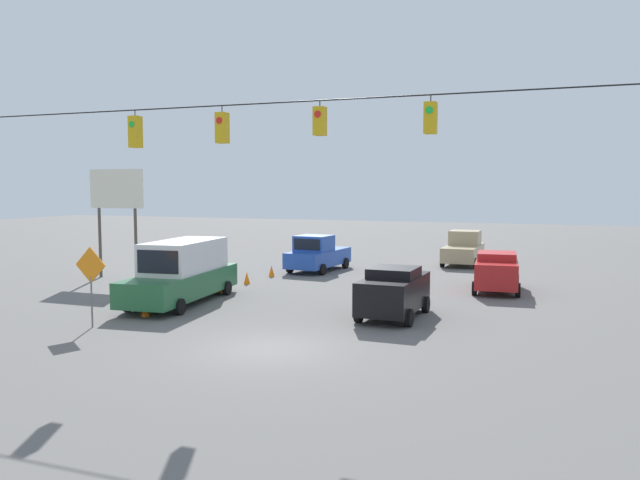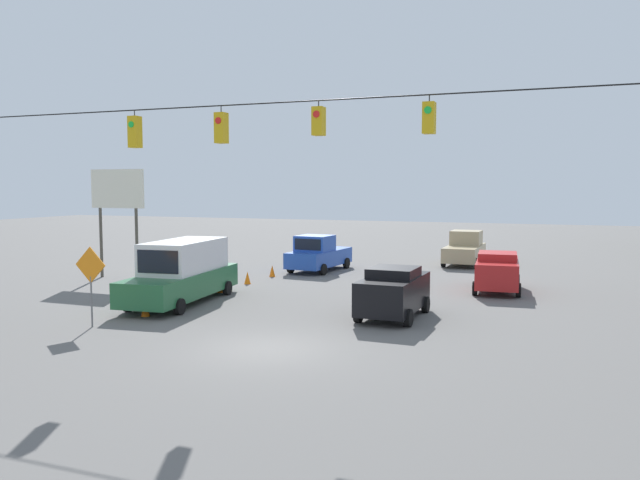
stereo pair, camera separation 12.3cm
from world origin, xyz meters
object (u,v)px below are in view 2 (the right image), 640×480
(roadside_billboard, at_px, (118,199))
(work_zone_sign, at_px, (91,271))
(traffic_cone_second, at_px, (185,295))
(overhead_signal_span, at_px, (266,179))
(pickup_truck_tan_oncoming_deep, at_px, (465,249))
(sedan_red_oncoming_far, at_px, (497,271))
(traffic_cone_fourth, at_px, (247,278))
(traffic_cone_nearest, at_px, (145,308))
(traffic_cone_fifth, at_px, (272,271))
(box_truck_green_parked_shoulder, at_px, (183,272))
(sedan_black_crossing_near, at_px, (393,291))
(traffic_cone_third, at_px, (221,286))
(pickup_truck_blue_withflow_far, at_px, (318,254))

(roadside_billboard, xyz_separation_m, work_zone_sign, (-6.84, 10.04, -2.28))
(traffic_cone_second, bearing_deg, overhead_signal_span, 140.00)
(overhead_signal_span, bearing_deg, pickup_truck_tan_oncoming_deep, -97.01)
(sedan_red_oncoming_far, xyz_separation_m, traffic_cone_fourth, (12.03, 2.26, -0.65))
(traffic_cone_nearest, relative_size, traffic_cone_fifth, 1.00)
(pickup_truck_tan_oncoming_deep, xyz_separation_m, box_truck_green_parked_shoulder, (9.45, 17.49, 0.34))
(sedan_black_crossing_near, bearing_deg, pickup_truck_tan_oncoming_deep, -90.93)
(traffic_cone_nearest, xyz_separation_m, roadside_billboard, (7.45, -7.83, 3.95))
(sedan_black_crossing_near, distance_m, traffic_cone_fifth, 11.99)
(sedan_black_crossing_near, bearing_deg, traffic_cone_second, 1.62)
(box_truck_green_parked_shoulder, relative_size, work_zone_sign, 2.54)
(pickup_truck_tan_oncoming_deep, height_order, roadside_billboard, roadside_billboard)
(overhead_signal_span, relative_size, work_zone_sign, 8.51)
(roadside_billboard, height_order, work_zone_sign, roadside_billboard)
(traffic_cone_third, bearing_deg, sedan_red_oncoming_far, -157.50)
(sedan_red_oncoming_far, bearing_deg, pickup_truck_blue_withflow_far, -19.11)
(pickup_truck_blue_withflow_far, distance_m, sedan_red_oncoming_far, 11.04)
(sedan_black_crossing_near, relative_size, traffic_cone_third, 6.74)
(traffic_cone_second, bearing_deg, sedan_red_oncoming_far, -147.30)
(sedan_red_oncoming_far, xyz_separation_m, traffic_cone_fifth, (11.96, -0.53, -0.65))
(traffic_cone_third, relative_size, traffic_cone_fifth, 1.00)
(overhead_signal_span, relative_size, traffic_cone_fourth, 38.55)
(box_truck_green_parked_shoulder, xyz_separation_m, roadside_billboard, (7.17, -4.84, 2.95))
(pickup_truck_tan_oncoming_deep, distance_m, traffic_cone_second, 19.90)
(traffic_cone_second, bearing_deg, work_zone_sign, 84.70)
(roadside_billboard, bearing_deg, sedan_red_oncoming_far, -171.61)
(pickup_truck_blue_withflow_far, bearing_deg, traffic_cone_second, 81.50)
(sedan_black_crossing_near, relative_size, traffic_cone_nearest, 6.74)
(pickup_truck_tan_oncoming_deep, relative_size, box_truck_green_parked_shoulder, 0.71)
(pickup_truck_tan_oncoming_deep, relative_size, roadside_billboard, 0.87)
(sedan_red_oncoming_far, height_order, roadside_billboard, roadside_billboard)
(overhead_signal_span, relative_size, traffic_cone_second, 38.55)
(sedan_red_oncoming_far, xyz_separation_m, roadside_billboard, (19.45, 2.87, 3.30))
(traffic_cone_fifth, bearing_deg, traffic_cone_second, 88.75)
(pickup_truck_blue_withflow_far, distance_m, traffic_cone_fourth, 6.12)
(sedan_black_crossing_near, xyz_separation_m, roadside_billboard, (16.34, -4.67, 3.27))
(sedan_black_crossing_near, height_order, roadside_billboard, roadside_billboard)
(pickup_truck_tan_oncoming_deep, bearing_deg, traffic_cone_fourth, 52.64)
(traffic_cone_nearest, xyz_separation_m, traffic_cone_second, (0.14, -2.90, 0.00))
(sedan_black_crossing_near, distance_m, roadside_billboard, 17.30)
(pickup_truck_tan_oncoming_deep, bearing_deg, traffic_cone_fifth, 45.41)
(pickup_truck_tan_oncoming_deep, xyz_separation_m, traffic_cone_fourth, (9.19, 12.04, -0.66))
(pickup_truck_tan_oncoming_deep, xyz_separation_m, traffic_cone_fifth, (9.12, 9.25, -0.66))
(traffic_cone_third, relative_size, roadside_billboard, 0.11)
(sedan_black_crossing_near, relative_size, traffic_cone_fifth, 6.74)
(traffic_cone_nearest, relative_size, traffic_cone_second, 1.00)
(roadside_billboard, bearing_deg, sedan_black_crossing_near, 164.05)
(box_truck_green_parked_shoulder, bearing_deg, pickup_truck_tan_oncoming_deep, -118.37)
(traffic_cone_fifth, bearing_deg, sedan_black_crossing_near, 137.61)
(traffic_cone_second, distance_m, work_zone_sign, 5.40)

